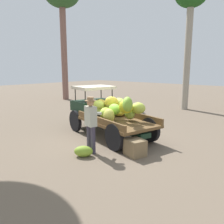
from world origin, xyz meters
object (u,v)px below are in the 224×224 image
object	(u,v)px
truck	(105,111)
farmer	(91,121)
wooden_crate	(135,148)
loose_banana_bunch	(84,151)

from	to	relation	value
truck	farmer	size ratio (longest dim) A/B	2.64
wooden_crate	loose_banana_bunch	world-z (taller)	wooden_crate
truck	wooden_crate	distance (m)	2.62
farmer	loose_banana_bunch	world-z (taller)	farmer
truck	farmer	xyz separation A→B (m)	(-1.06, 1.79, 0.05)
farmer	loose_banana_bunch	distance (m)	0.94
wooden_crate	loose_banana_bunch	bearing A→B (deg)	44.43
wooden_crate	loose_banana_bunch	size ratio (longest dim) A/B	1.00
farmer	wooden_crate	bearing A→B (deg)	-44.74
truck	wooden_crate	bearing A→B (deg)	167.66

